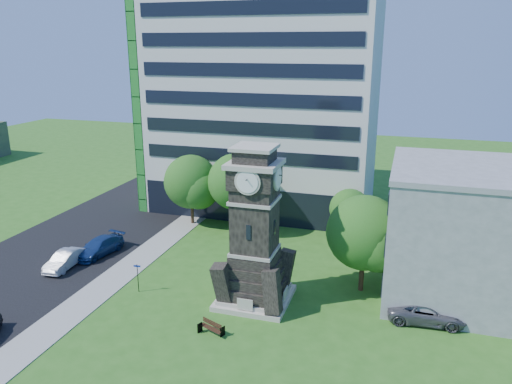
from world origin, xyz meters
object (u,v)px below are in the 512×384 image
(park_bench, at_px, (211,327))
(street_sign, at_px, (138,275))
(car_street_mid, at_px, (64,260))
(car_street_north, at_px, (99,247))
(clock_tower, at_px, (255,237))
(car_east_lot, at_px, (427,312))

(park_bench, xyz_separation_m, street_sign, (-7.90, 3.91, 1.01))
(car_street_mid, distance_m, car_street_north, 3.65)
(park_bench, bearing_deg, street_sign, 176.22)
(car_street_mid, height_order, car_street_north, car_street_north)
(clock_tower, bearing_deg, car_street_north, 166.46)
(car_street_mid, relative_size, park_bench, 2.54)
(clock_tower, height_order, car_east_lot, clock_tower)
(car_street_north, bearing_deg, car_street_mid, -99.33)
(car_street_north, distance_m, car_east_lot, 29.57)
(clock_tower, relative_size, park_bench, 6.88)
(clock_tower, xyz_separation_m, car_street_mid, (-17.91, 0.58, -4.54))
(car_east_lot, bearing_deg, park_bench, 109.03)
(car_east_lot, bearing_deg, street_sign, 91.44)
(clock_tower, distance_m, car_street_north, 17.75)
(clock_tower, xyz_separation_m, park_bench, (-1.45, -5.36, -4.79))
(car_east_lot, height_order, park_bench, car_east_lot)
(street_sign, bearing_deg, clock_tower, 1.47)
(clock_tower, height_order, street_sign, clock_tower)
(car_street_mid, bearing_deg, park_bench, -23.07)
(clock_tower, distance_m, car_street_mid, 18.49)
(car_street_mid, xyz_separation_m, car_east_lot, (30.60, 0.07, 0.03))
(car_east_lot, distance_m, park_bench, 15.37)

